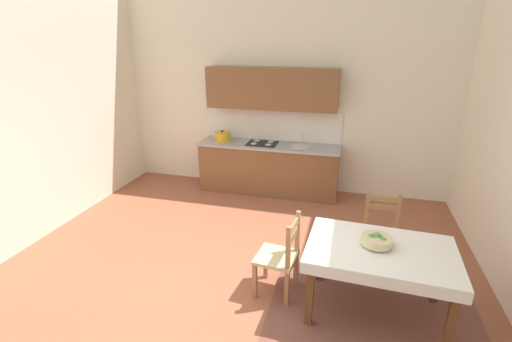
# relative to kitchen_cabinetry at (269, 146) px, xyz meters

# --- Properties ---
(ground_plane) EXTENTS (6.40, 7.12, 0.10)m
(ground_plane) POSITION_rel_kitchen_cabinetry_xyz_m (0.18, -2.99, -0.91)
(ground_plane) COLOR #99563D
(wall_back) EXTENTS (6.40, 0.12, 4.29)m
(wall_back) POSITION_rel_kitchen_cabinetry_xyz_m (0.18, 0.33, 1.29)
(wall_back) COLOR silver
(wall_back) RESTS_ON ground_plane
(area_rug) EXTENTS (2.10, 1.60, 0.01)m
(area_rug) POSITION_rel_kitchen_cabinetry_xyz_m (1.76, -2.93, -0.85)
(area_rug) COLOR brown
(area_rug) RESTS_ON ground_plane
(kitchen_cabinetry) EXTENTS (2.50, 0.63, 2.20)m
(kitchen_cabinetry) POSITION_rel_kitchen_cabinetry_xyz_m (0.00, 0.00, 0.00)
(kitchen_cabinetry) COLOR brown
(kitchen_cabinetry) RESTS_ON ground_plane
(dining_table) EXTENTS (1.46, 0.99, 0.75)m
(dining_table) POSITION_rel_kitchen_cabinetry_xyz_m (1.76, -2.83, -0.23)
(dining_table) COLOR brown
(dining_table) RESTS_ON ground_plane
(dining_chair_kitchen_side) EXTENTS (0.43, 0.43, 0.93)m
(dining_chair_kitchen_side) POSITION_rel_kitchen_cabinetry_xyz_m (1.83, -1.98, -0.41)
(dining_chair_kitchen_side) COLOR #D1BC89
(dining_chair_kitchen_side) RESTS_ON ground_plane
(dining_chair_tv_side) EXTENTS (0.46, 0.46, 0.93)m
(dining_chair_tv_side) POSITION_rel_kitchen_cabinetry_xyz_m (0.76, -2.77, -0.41)
(dining_chair_tv_side) COLOR #D1BC89
(dining_chair_tv_side) RESTS_ON ground_plane
(fruit_bowl) EXTENTS (0.30, 0.30, 0.12)m
(fruit_bowl) POSITION_rel_kitchen_cabinetry_xyz_m (1.71, -2.79, -0.04)
(fruit_bowl) COLOR beige
(fruit_bowl) RESTS_ON dining_table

